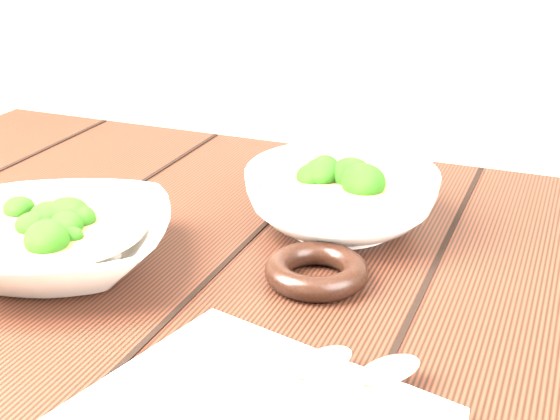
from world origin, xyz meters
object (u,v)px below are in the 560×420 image
object	(u,v)px
table	(241,372)
soup_bowl_back	(341,197)
soup_bowl_front	(58,241)
trivet	(316,271)

from	to	relation	value
table	soup_bowl_back	world-z (taller)	soup_bowl_back
table	soup_bowl_back	size ratio (longest dim) A/B	4.96
table	soup_bowl_front	xyz separation A→B (m)	(-0.17, -0.06, 0.15)
soup_bowl_back	soup_bowl_front	bearing A→B (deg)	-138.86
table	soup_bowl_back	distance (m)	0.22
table	trivet	world-z (taller)	trivet
soup_bowl_front	soup_bowl_back	xyz separation A→B (m)	(0.23, 0.20, 0.01)
table	trivet	size ratio (longest dim) A/B	11.88
soup_bowl_front	soup_bowl_back	size ratio (longest dim) A/B	1.23
soup_bowl_front	soup_bowl_back	world-z (taller)	soup_bowl_back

